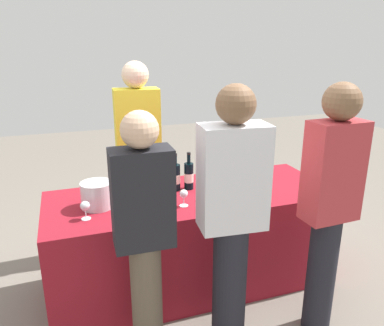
{
  "coord_description": "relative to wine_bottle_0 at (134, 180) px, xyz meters",
  "views": [
    {
      "loc": [
        -0.87,
        -2.56,
        1.91
      ],
      "look_at": [
        0.0,
        0.0,
        1.03
      ],
      "focal_mm": 35.36,
      "sensor_mm": 36.0,
      "label": 1
    }
  ],
  "objects": [
    {
      "name": "wine_bottle_1",
      "position": [
        0.33,
        -0.0,
        -0.01
      ],
      "size": [
        0.08,
        0.08,
        0.3
      ],
      "color": "black",
      "rests_on": "tasting_table"
    },
    {
      "name": "wine_glass_4",
      "position": [
        0.84,
        -0.32,
        -0.02
      ],
      "size": [
        0.07,
        0.07,
        0.13
      ],
      "color": "silver",
      "rests_on": "tasting_table"
    },
    {
      "name": "wine_bottle_2",
      "position": [
        0.43,
        -0.01,
        -0.01
      ],
      "size": [
        0.07,
        0.07,
        0.3
      ],
      "color": "black",
      "rests_on": "tasting_table"
    },
    {
      "name": "tasting_table",
      "position": [
        0.42,
        -0.12,
        -0.51
      ],
      "size": [
        2.21,
        0.83,
        0.78
      ],
      "primitive_type": "cube",
      "color": "maroon",
      "rests_on": "ground_plane"
    },
    {
      "name": "guest_0",
      "position": [
        -0.08,
        -0.74,
        -0.04
      ],
      "size": [
        0.35,
        0.21,
        1.56
      ],
      "rotation": [
        0.0,
        0.0,
        -0.02
      ],
      "color": "brown",
      "rests_on": "ground_plane"
    },
    {
      "name": "wine_glass_3",
      "position": [
        0.3,
        -0.32,
        -0.03
      ],
      "size": [
        0.06,
        0.06,
        0.12
      ],
      "color": "silver",
      "rests_on": "tasting_table"
    },
    {
      "name": "ice_bucket",
      "position": [
        -0.29,
        -0.14,
        -0.02
      ],
      "size": [
        0.22,
        0.22,
        0.19
      ],
      "primitive_type": "cylinder",
      "color": "silver",
      "rests_on": "tasting_table"
    },
    {
      "name": "wine_bottle_0",
      "position": [
        0.0,
        0.0,
        0.0
      ],
      "size": [
        0.08,
        0.08,
        0.32
      ],
      "color": "black",
      "rests_on": "tasting_table"
    },
    {
      "name": "wine_bottle_3",
      "position": [
        1.11,
        0.04,
        -0.0
      ],
      "size": [
        0.07,
        0.07,
        0.31
      ],
      "color": "black",
      "rests_on": "tasting_table"
    },
    {
      "name": "wine_glass_2",
      "position": [
        0.2,
        -0.26,
        -0.02
      ],
      "size": [
        0.07,
        0.07,
        0.14
      ],
      "color": "silver",
      "rests_on": "tasting_table"
    },
    {
      "name": "server_pouring",
      "position": [
        0.16,
        0.61,
        0.06
      ],
      "size": [
        0.41,
        0.24,
        1.75
      ],
      "rotation": [
        0.0,
        0.0,
        3.09
      ],
      "color": "#3F3351",
      "rests_on": "ground_plane"
    },
    {
      "name": "wine_glass_0",
      "position": [
        -0.38,
        -0.31,
        -0.03
      ],
      "size": [
        0.06,
        0.06,
        0.13
      ],
      "color": "silver",
      "rests_on": "tasting_table"
    },
    {
      "name": "guest_2",
      "position": [
        1.07,
        -0.91,
        0.04
      ],
      "size": [
        0.35,
        0.23,
        1.69
      ],
      "rotation": [
        0.0,
        0.0,
        0.04
      ],
      "color": "black",
      "rests_on": "ground_plane"
    },
    {
      "name": "wine_glass_5",
      "position": [
        0.91,
        -0.3,
        -0.01
      ],
      "size": [
        0.08,
        0.08,
        0.15
      ],
      "color": "silver",
      "rests_on": "tasting_table"
    },
    {
      "name": "wine_glass_1",
      "position": [
        0.02,
        -0.23,
        -0.03
      ],
      "size": [
        0.07,
        0.07,
        0.13
      ],
      "color": "silver",
      "rests_on": "tasting_table"
    },
    {
      "name": "guest_1",
      "position": [
        0.44,
        -0.81,
        0.02
      ],
      "size": [
        0.41,
        0.25,
        1.69
      ],
      "rotation": [
        0.0,
        0.0,
        -0.09
      ],
      "color": "black",
      "rests_on": "ground_plane"
    },
    {
      "name": "ground_plane",
      "position": [
        0.42,
        -0.12,
        -0.9
      ],
      "size": [
        12.0,
        12.0,
        0.0
      ],
      "primitive_type": "plane",
      "color": "slate"
    }
  ]
}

